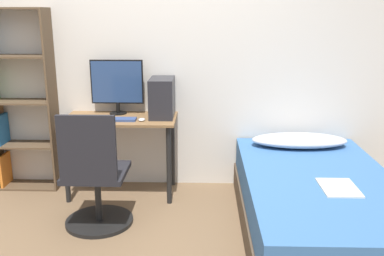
{
  "coord_description": "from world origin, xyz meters",
  "views": [
    {
      "loc": [
        0.45,
        -2.61,
        1.63
      ],
      "look_at": [
        0.36,
        0.61,
        0.75
      ],
      "focal_mm": 40.0,
      "sensor_mm": 36.0,
      "label": 1
    }
  ],
  "objects": [
    {
      "name": "ground_plane",
      "position": [
        0.0,
        0.0,
        0.0
      ],
      "size": [
        14.0,
        14.0,
        0.0
      ],
      "primitive_type": "plane",
      "color": "brown"
    },
    {
      "name": "wall_back",
      "position": [
        0.0,
        1.34,
        1.25
      ],
      "size": [
        8.0,
        0.05,
        2.5
      ],
      "color": "silver",
      "rests_on": "ground_plane"
    },
    {
      "name": "desk",
      "position": [
        -0.29,
        1.06,
        0.59
      ],
      "size": [
        1.0,
        0.51,
        0.72
      ],
      "color": "brown",
      "rests_on": "ground_plane"
    },
    {
      "name": "bookshelf",
      "position": [
        -1.3,
        1.19,
        0.8
      ],
      "size": [
        0.6,
        0.25,
        1.67
      ],
      "color": "brown",
      "rests_on": "ground_plane"
    },
    {
      "name": "office_chair",
      "position": [
        -0.37,
        0.41,
        0.35
      ],
      "size": [
        0.53,
        0.53,
        0.93
      ],
      "color": "black",
      "rests_on": "ground_plane"
    },
    {
      "name": "bed",
      "position": [
        1.3,
        0.32,
        0.23
      ],
      "size": [
        1.11,
        1.98,
        0.47
      ],
      "color": "#4C3D2D",
      "rests_on": "ground_plane"
    },
    {
      "name": "pillow",
      "position": [
        1.3,
        1.05,
        0.52
      ],
      "size": [
        0.84,
        0.36,
        0.11
      ],
      "color": "#B2B7C6",
      "rests_on": "bed"
    },
    {
      "name": "magazine",
      "position": [
        1.37,
        0.11,
        0.48
      ],
      "size": [
        0.24,
        0.32,
        0.01
      ],
      "color": "silver",
      "rests_on": "bed"
    },
    {
      "name": "monitor",
      "position": [
        -0.34,
        1.21,
        0.99
      ],
      "size": [
        0.48,
        0.16,
        0.49
      ],
      "color": "black",
      "rests_on": "desk"
    },
    {
      "name": "keyboard",
      "position": [
        -0.35,
        0.95,
        0.73
      ],
      "size": [
        0.43,
        0.11,
        0.02
      ],
      "color": "#33477A",
      "rests_on": "desk"
    },
    {
      "name": "pc_tower",
      "position": [
        0.08,
        1.11,
        0.89
      ],
      "size": [
        0.21,
        0.36,
        0.34
      ],
      "color": "#232328",
      "rests_on": "desk"
    },
    {
      "name": "mouse",
      "position": [
        -0.08,
        0.95,
        0.73
      ],
      "size": [
        0.06,
        0.09,
        0.02
      ],
      "color": "silver",
      "rests_on": "desk"
    }
  ]
}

